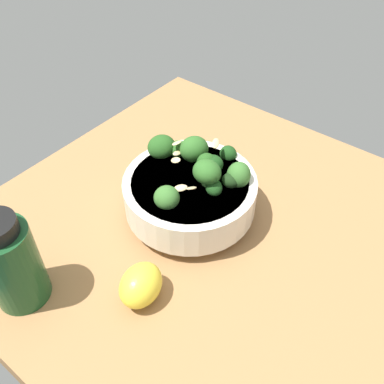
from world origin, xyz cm
name	(u,v)px	position (x,y,z in cm)	size (l,w,h in cm)	color
ground_plane	(206,233)	(0.00, 0.00, -2.26)	(60.70, 60.70, 4.53)	#996D42
bowl_of_broccoli	(193,188)	(3.12, -0.76, 4.59)	(19.66, 18.70, 11.40)	silver
lemon_wedge	(141,285)	(-1.04, 14.78, 2.40)	(6.18, 4.88, 4.80)	yellow
bottle_tall	(11,263)	(10.76, 23.49, 6.24)	(6.52, 6.52, 13.17)	#194723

